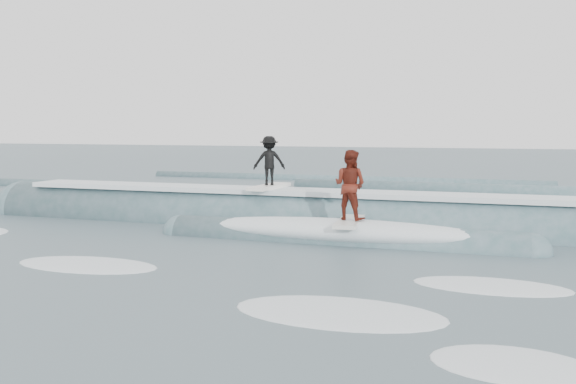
% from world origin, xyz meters
% --- Properties ---
extents(ground, '(160.00, 160.00, 0.00)m').
position_xyz_m(ground, '(0.00, 0.00, 0.00)').
color(ground, '#41565F').
rests_on(ground, ground).
extents(breaking_wave, '(21.79, 3.79, 2.03)m').
position_xyz_m(breaking_wave, '(0.29, 5.90, 0.05)').
color(breaking_wave, '#3A5D62').
rests_on(breaking_wave, ground).
extents(surfer_black, '(1.07, 2.04, 1.55)m').
position_xyz_m(surfer_black, '(-0.93, 6.25, 1.80)').
color(surfer_black, white).
rests_on(surfer_black, ground).
extents(surfer_red, '(0.99, 2.05, 1.84)m').
position_xyz_m(surfer_red, '(2.04, 4.05, 1.37)').
color(surfer_red, silver).
rests_on(surfer_red, ground).
extents(whitewater, '(16.65, 7.01, 0.10)m').
position_xyz_m(whitewater, '(0.45, -0.54, 0.00)').
color(whitewater, white).
rests_on(whitewater, ground).
extents(far_swells, '(37.92, 8.65, 0.80)m').
position_xyz_m(far_swells, '(-0.65, 17.65, 0.00)').
color(far_swells, '#3A5D62').
rests_on(far_swells, ground).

